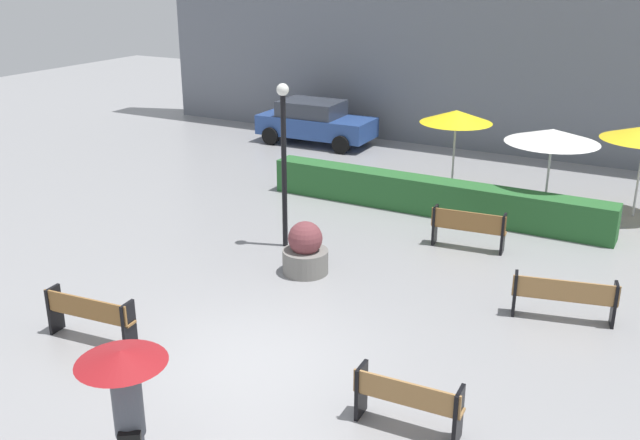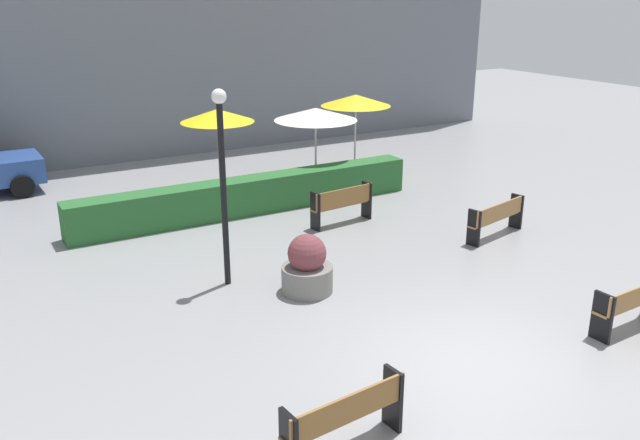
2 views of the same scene
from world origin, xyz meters
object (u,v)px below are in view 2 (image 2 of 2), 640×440
(planter_pot, at_px, (307,268))
(lamp_post, at_px, (222,168))
(bench_back_row, at_px, (343,203))
(patio_umbrella_white, at_px, (316,114))
(bench_far_right, at_px, (497,216))
(patio_umbrella_yellow, at_px, (217,116))
(bench_near_right, at_px, (632,303))
(bench_near_left, at_px, (345,416))
(patio_umbrella_yellow_far, at_px, (356,100))

(planter_pot, distance_m, lamp_post, 2.47)
(bench_back_row, height_order, patio_umbrella_white, patio_umbrella_white)
(bench_far_right, relative_size, lamp_post, 0.50)
(planter_pot, bearing_deg, patio_umbrella_yellow, 81.99)
(bench_near_right, height_order, patio_umbrella_yellow, patio_umbrella_yellow)
(bench_near_right, xyz_separation_m, bench_near_left, (-5.89, -0.30, 0.03))
(bench_back_row, xyz_separation_m, patio_umbrella_white, (1.06, 3.22, 1.59))
(bench_far_right, height_order, patio_umbrella_white, patio_umbrella_white)
(bench_back_row, bearing_deg, planter_pot, -131.48)
(patio_umbrella_white, bearing_deg, planter_pot, -120.83)
(lamp_post, relative_size, patio_umbrella_yellow_far, 1.59)
(bench_near_right, relative_size, patio_umbrella_yellow, 0.65)
(planter_pot, relative_size, patio_umbrella_yellow, 0.48)
(bench_back_row, bearing_deg, bench_far_right, -44.04)
(bench_back_row, relative_size, patio_umbrella_yellow_far, 0.72)
(bench_far_right, xyz_separation_m, patio_umbrella_yellow_far, (0.47, 6.90, 1.72))
(lamp_post, xyz_separation_m, patio_umbrella_yellow_far, (6.97, 6.21, -0.12))
(bench_near_right, height_order, patio_umbrella_yellow_far, patio_umbrella_yellow_far)
(bench_near_left, xyz_separation_m, planter_pot, (1.87, 4.38, -0.03))
(bench_back_row, relative_size, patio_umbrella_white, 0.73)
(bench_near_right, distance_m, bench_near_left, 5.90)
(bench_far_right, xyz_separation_m, patio_umbrella_white, (-1.60, 5.79, 1.64))
(patio_umbrella_yellow, bearing_deg, bench_near_right, -74.26)
(bench_back_row, distance_m, patio_umbrella_white, 3.75)
(planter_pot, height_order, patio_umbrella_yellow, patio_umbrella_yellow)
(planter_pot, xyz_separation_m, patio_umbrella_yellow_far, (5.78, 7.32, 1.74))
(bench_near_right, xyz_separation_m, lamp_post, (-5.21, 5.19, 1.85))
(bench_back_row, xyz_separation_m, patio_umbrella_yellow, (-1.69, 3.80, 1.71))
(bench_near_right, distance_m, patio_umbrella_yellow, 11.44)
(bench_near_right, relative_size, bench_near_left, 0.90)
(planter_pot, relative_size, patio_umbrella_white, 0.49)
(patio_umbrella_white, bearing_deg, patio_umbrella_yellow, 168.03)
(bench_near_left, relative_size, patio_umbrella_white, 0.74)
(bench_far_right, relative_size, bench_near_left, 1.07)
(planter_pot, bearing_deg, bench_far_right, 4.51)
(bench_back_row, distance_m, patio_umbrella_yellow_far, 5.60)
(patio_umbrella_yellow, distance_m, patio_umbrella_white, 2.81)
(patio_umbrella_white, bearing_deg, patio_umbrella_yellow_far, 28.16)
(bench_near_right, height_order, bench_near_left, bench_near_left)
(lamp_post, height_order, patio_umbrella_yellow, lamp_post)
(patio_umbrella_yellow_far, bearing_deg, bench_near_left, -123.17)
(lamp_post, bearing_deg, bench_near_left, -97.09)
(patio_umbrella_yellow, bearing_deg, bench_back_row, -66.04)
(bench_far_right, bearing_deg, bench_back_row, 135.96)
(bench_back_row, xyz_separation_m, lamp_post, (-3.83, -1.88, 1.80))
(bench_back_row, distance_m, bench_near_right, 7.21)
(bench_far_right, distance_m, planter_pot, 5.32)
(patio_umbrella_yellow, relative_size, patio_umbrella_white, 1.02)
(bench_far_right, relative_size, patio_umbrella_white, 0.79)
(planter_pot, xyz_separation_m, patio_umbrella_white, (3.71, 6.21, 1.66))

